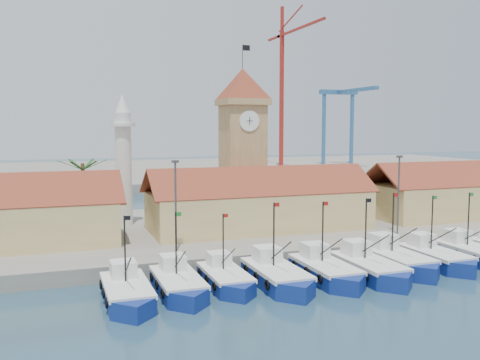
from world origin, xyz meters
name	(u,v)px	position (x,y,z in m)	size (l,w,h in m)	color
ground	(344,288)	(0.00, 0.00, 0.00)	(400.00, 400.00, 0.00)	#1C3B4C
quay	(248,229)	(0.00, 24.00, 0.75)	(140.00, 32.00, 1.50)	gray
terminal	(141,172)	(0.00, 110.00, 1.00)	(240.00, 80.00, 2.00)	gray
boat_0	(127,294)	(-18.14, 2.06, 0.74)	(3.48, 9.52, 7.21)	navy
boat_1	(179,286)	(-13.84, 2.89, 0.74)	(3.44, 9.44, 7.14)	navy
boat_2	(226,280)	(-9.57, 3.40, 0.69)	(3.22, 8.82, 6.67)	navy
boat_3	(278,277)	(-5.24, 2.27, 0.79)	(3.68, 10.08, 7.63)	navy
boat_4	(327,272)	(-0.40, 2.34, 0.77)	(3.61, 9.88, 7.48)	navy
boat_5	(370,270)	(3.78, 1.80, 0.79)	(3.69, 10.12, 7.65)	navy
boat_6	(398,262)	(7.83, 3.33, 0.81)	(3.77, 10.33, 7.82)	navy
boat_7	(437,259)	(12.31, 3.19, 0.76)	(3.55, 9.71, 7.35)	navy
boat_8	(473,255)	(16.99, 3.31, 0.77)	(3.60, 9.85, 7.46)	navy
hall_center	(259,208)	(0.00, 20.00, 3.99)	(27.04, 10.13, 7.61)	#DBC878
hall_right	(472,197)	(32.00, 20.00, 3.99)	(31.20, 10.13, 7.61)	#DBC878
clock_tower	(243,141)	(0.00, 26.00, 11.96)	(5.80, 5.80, 22.70)	tan
minaret	(123,159)	(-15.00, 28.00, 9.73)	(3.00, 3.00, 16.30)	silver
palm_tree	(83,191)	(-20.00, 26.00, 6.25)	(5.60, 5.03, 8.39)	brown
lamp_posts	(291,196)	(0.50, 12.00, 6.48)	(80.70, 0.25, 9.03)	#3F3F44
crane_red_right	(284,78)	(40.32, 103.27, 27.79)	(1.00, 35.70, 46.03)	#A01F18
gantry	(344,106)	(62.00, 106.65, 20.04)	(13.00, 22.00, 23.20)	#316498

